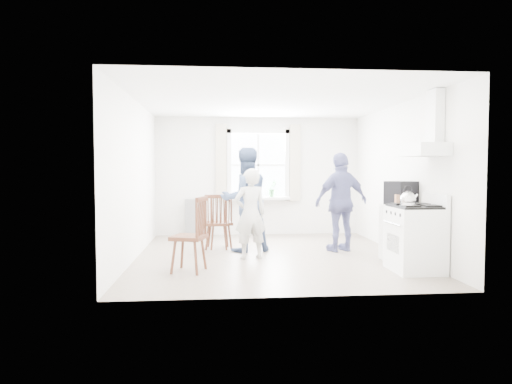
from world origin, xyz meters
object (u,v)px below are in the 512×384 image
(person_right, at_px, (341,202))
(low_cabinet, at_px, (400,233))
(gas_stove, at_px, (415,238))
(person_mid, at_px, (245,200))
(stereo_stack, at_px, (402,193))
(windsor_chair_b, at_px, (216,216))
(windsor_chair_c, at_px, (196,226))
(windsor_chair_a, at_px, (221,215))
(person_left, at_px, (250,214))

(person_right, bearing_deg, low_cabinet, 108.58)
(gas_stove, bearing_deg, person_mid, 142.36)
(low_cabinet, bearing_deg, person_right, 125.91)
(low_cabinet, height_order, stereo_stack, stereo_stack)
(windsor_chair_b, height_order, windsor_chair_c, windsor_chair_c)
(gas_stove, bearing_deg, windsor_chair_b, 144.76)
(gas_stove, distance_m, person_mid, 2.97)
(windsor_chair_b, bearing_deg, windsor_chair_a, 30.25)
(low_cabinet, distance_m, person_left, 2.41)
(windsor_chair_a, bearing_deg, person_mid, -30.56)
(gas_stove, height_order, windsor_chair_c, gas_stove)
(gas_stove, distance_m, low_cabinet, 0.70)
(stereo_stack, relative_size, person_right, 0.30)
(windsor_chair_c, xyz_separation_m, person_left, (0.84, 0.90, 0.07))
(windsor_chair_b, xyz_separation_m, person_left, (0.55, -0.89, 0.12))
(windsor_chair_a, height_order, windsor_chair_b, windsor_chair_a)
(person_mid, bearing_deg, stereo_stack, 140.68)
(low_cabinet, distance_m, windsor_chair_b, 3.19)
(stereo_stack, xyz_separation_m, windsor_chair_a, (-2.86, 1.31, -0.47))
(windsor_chair_c, bearing_deg, person_mid, 63.13)
(gas_stove, xyz_separation_m, person_right, (-0.62, 1.66, 0.40))
(windsor_chair_a, xyz_separation_m, person_mid, (0.44, -0.26, 0.30))
(windsor_chair_a, distance_m, person_mid, 0.59)
(person_left, bearing_deg, stereo_stack, 157.48)
(stereo_stack, xyz_separation_m, person_right, (-0.72, 0.91, -0.21))
(windsor_chair_a, xyz_separation_m, person_right, (2.14, -0.40, 0.26))
(gas_stove, height_order, person_left, person_left)
(gas_stove, bearing_deg, windsor_chair_c, 175.90)
(stereo_stack, height_order, person_right, person_right)
(gas_stove, height_order, low_cabinet, gas_stove)
(windsor_chair_c, height_order, person_left, person_left)
(windsor_chair_a, distance_m, person_right, 2.19)
(stereo_stack, distance_m, windsor_chair_a, 3.18)
(stereo_stack, distance_m, person_left, 2.44)
(windsor_chair_c, relative_size, person_right, 0.62)
(windsor_chair_c, height_order, person_right, person_right)
(person_mid, bearing_deg, windsor_chair_c, 47.22)
(windsor_chair_b, bearing_deg, low_cabinet, -24.18)
(windsor_chair_b, distance_m, person_left, 1.05)
(gas_stove, height_order, stereo_stack, stereo_stack)
(windsor_chair_b, distance_m, windsor_chair_c, 1.81)
(person_mid, distance_m, person_right, 1.71)
(stereo_stack, distance_m, person_right, 1.18)
(windsor_chair_c, xyz_separation_m, person_mid, (0.80, 1.57, 0.26))
(gas_stove, xyz_separation_m, stereo_stack, (0.10, 0.74, 0.60))
(stereo_stack, relative_size, person_mid, 0.29)
(stereo_stack, height_order, person_mid, person_mid)
(person_left, bearing_deg, windsor_chair_b, -71.54)
(gas_stove, relative_size, person_left, 0.76)
(gas_stove, xyz_separation_m, windsor_chair_a, (-2.76, 2.05, 0.14))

